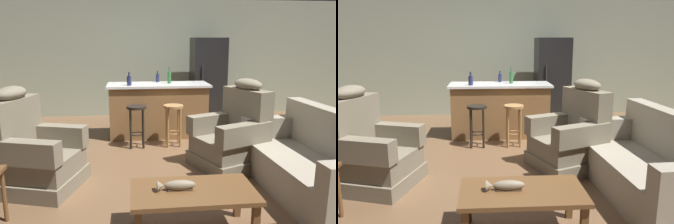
# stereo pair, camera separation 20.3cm
# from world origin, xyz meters

# --- Properties ---
(ground_plane) EXTENTS (12.00, 12.00, 0.00)m
(ground_plane) POSITION_xyz_m (0.00, 0.00, 0.00)
(ground_plane) COLOR brown
(back_wall) EXTENTS (12.00, 0.05, 2.60)m
(back_wall) POSITION_xyz_m (0.00, 3.12, 1.30)
(back_wall) COLOR #9EA88E
(back_wall) RESTS_ON ground_plane
(coffee_table) EXTENTS (1.10, 0.60, 0.42)m
(coffee_table) POSITION_xyz_m (0.05, -1.80, 0.36)
(coffee_table) COLOR brown
(coffee_table) RESTS_ON ground_plane
(fish_figurine) EXTENTS (0.34, 0.10, 0.10)m
(fish_figurine) POSITION_xyz_m (-0.10, -1.79, 0.46)
(fish_figurine) COLOR #4C3823
(fish_figurine) RESTS_ON coffee_table
(couch) EXTENTS (0.93, 1.94, 0.94)m
(couch) POSITION_xyz_m (1.53, -1.17, 0.34)
(couch) COLOR #9E937F
(couch) RESTS_ON ground_plane
(recliner_near_lamp) EXTENTS (1.05, 1.05, 1.20)m
(recliner_near_lamp) POSITION_xyz_m (-1.62, -0.67, 0.42)
(recliner_near_lamp) COLOR #756B56
(recliner_near_lamp) RESTS_ON ground_plane
(recliner_near_island) EXTENTS (1.10, 1.10, 1.20)m
(recliner_near_island) POSITION_xyz_m (0.90, -0.25, 0.42)
(recliner_near_island) COLOR #756B56
(recliner_near_island) RESTS_ON ground_plane
(kitchen_island) EXTENTS (1.80, 0.70, 0.95)m
(kitchen_island) POSITION_xyz_m (0.00, 1.35, 0.48)
(kitchen_island) COLOR olive
(kitchen_island) RESTS_ON ground_plane
(bar_stool_left) EXTENTS (0.32, 0.32, 0.68)m
(bar_stool_left) POSITION_xyz_m (-0.40, 0.72, 0.47)
(bar_stool_left) COLOR black
(bar_stool_left) RESTS_ON ground_plane
(bar_stool_right) EXTENTS (0.32, 0.32, 0.68)m
(bar_stool_right) POSITION_xyz_m (0.19, 0.72, 0.47)
(bar_stool_right) COLOR #A87A47
(bar_stool_right) RESTS_ON ground_plane
(refrigerator) EXTENTS (0.70, 0.69, 1.76)m
(refrigerator) POSITION_xyz_m (1.18, 2.55, 0.88)
(refrigerator) COLOR black
(refrigerator) RESTS_ON ground_plane
(bottle_tall_green) EXTENTS (0.08, 0.08, 0.23)m
(bottle_tall_green) POSITION_xyz_m (-0.51, 1.17, 1.04)
(bottle_tall_green) COLOR #23284C
(bottle_tall_green) RESTS_ON kitchen_island
(bottle_short_amber) EXTENTS (0.06, 0.06, 0.29)m
(bottle_short_amber) POSITION_xyz_m (0.20, 1.38, 1.06)
(bottle_short_amber) COLOR #2D6B38
(bottle_short_amber) RESTS_ON kitchen_island
(bottle_wine_dark) EXTENTS (0.07, 0.07, 0.20)m
(bottle_wine_dark) POSITION_xyz_m (0.01, 1.60, 1.03)
(bottle_wine_dark) COLOR #23284C
(bottle_wine_dark) RESTS_ON kitchen_island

